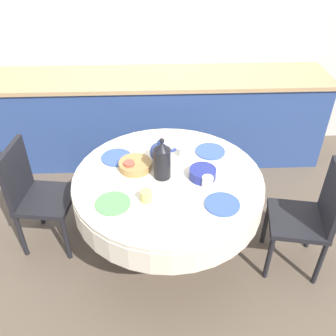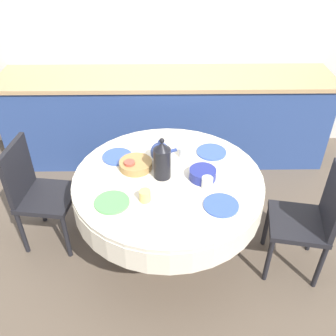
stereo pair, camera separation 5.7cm
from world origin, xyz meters
name	(u,v)px [view 2 (the right image)]	position (x,y,z in m)	size (l,w,h in m)	color
ground_plane	(168,247)	(0.00, 0.00, 0.00)	(12.00, 12.00, 0.00)	brown
wall_back	(166,24)	(0.00, 1.67, 1.30)	(7.00, 0.05, 2.60)	silver
kitchen_counter	(166,118)	(0.00, 1.34, 0.46)	(3.24, 0.64, 0.91)	#2D4784
dining_table	(168,191)	(0.00, 0.00, 0.60)	(1.35, 1.35, 0.72)	olive
chair_left	(311,218)	(0.99, -0.19, 0.50)	(0.47, 0.47, 0.89)	black
chair_right	(36,190)	(-1.00, 0.14, 0.50)	(0.45, 0.45, 0.89)	black
plate_near_left	(112,202)	(-0.36, -0.27, 0.73)	(0.23, 0.23, 0.01)	#5BA85B
cup_near_left	(145,196)	(-0.15, -0.24, 0.76)	(0.08, 0.08, 0.08)	#DBB766
plate_near_right	(221,205)	(0.33, -0.30, 0.73)	(0.23, 0.23, 0.01)	#3856AD
cup_near_right	(207,183)	(0.26, -0.11, 0.76)	(0.08, 0.08, 0.08)	white
plate_far_left	(117,157)	(-0.38, 0.25, 0.73)	(0.23, 0.23, 0.01)	#3856AD
cup_far_left	(130,166)	(-0.27, 0.08, 0.76)	(0.08, 0.08, 0.08)	#CC4C3D
plate_far_right	(211,152)	(0.34, 0.30, 0.73)	(0.23, 0.23, 0.01)	#3856AD
cup_far_right	(184,152)	(0.12, 0.26, 0.76)	(0.08, 0.08, 0.08)	white
coffee_carafe	(162,160)	(-0.04, 0.01, 0.86)	(0.12, 0.12, 0.31)	black
teapot	(160,152)	(-0.05, 0.19, 0.81)	(0.20, 0.14, 0.19)	#33478E
bread_basket	(136,165)	(-0.23, 0.11, 0.75)	(0.24, 0.24, 0.06)	#AD844C
fruit_bowl	(203,174)	(0.24, -0.02, 0.76)	(0.19, 0.19, 0.07)	navy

